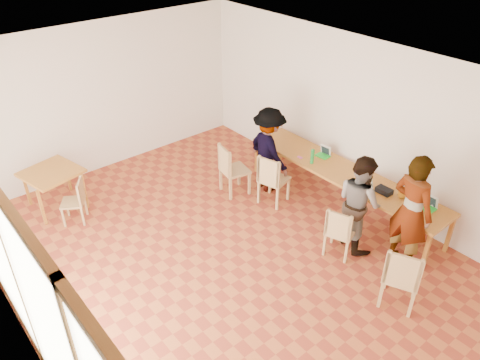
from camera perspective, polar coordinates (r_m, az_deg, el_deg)
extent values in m
plane|color=#AC5329|center=(7.58, -1.30, -9.67)|extent=(8.00, 8.00, 0.00)
cube|color=silver|center=(9.81, -16.38, 9.57)|extent=(6.00, 0.10, 3.00)
cube|color=silver|center=(8.63, 14.44, 6.77)|extent=(0.10, 8.00, 3.00)
cube|color=white|center=(5.72, -25.76, -10.15)|extent=(0.10, 8.00, 3.00)
cube|color=white|center=(6.01, -1.66, 12.36)|extent=(6.00, 8.00, 0.04)
cube|color=#B97529|center=(8.54, 12.49, 0.87)|extent=(0.80, 4.00, 0.05)
cube|color=#B97529|center=(7.71, 21.74, -8.17)|extent=(0.06, 0.06, 0.70)
cube|color=#B97529|center=(9.64, 2.06, 2.90)|extent=(0.06, 0.06, 0.70)
cube|color=#B97529|center=(8.22, 24.18, -6.04)|extent=(0.06, 0.06, 0.70)
cube|color=#B97529|center=(10.05, 4.97, 4.10)|extent=(0.06, 0.06, 0.70)
cube|color=#B97529|center=(9.01, -22.06, 0.84)|extent=(0.90, 0.90, 0.05)
cube|color=#B97529|center=(8.79, -23.02, -3.11)|extent=(0.05, 0.05, 0.70)
cube|color=#B97529|center=(9.45, -24.60, -0.96)|extent=(0.05, 0.05, 0.70)
cube|color=#B97529|center=(8.96, -18.43, -1.35)|extent=(0.05, 0.05, 0.70)
cube|color=#B97529|center=(9.61, -20.29, 0.64)|extent=(0.05, 0.05, 0.70)
cube|color=tan|center=(6.96, 19.12, -11.01)|extent=(0.64, 0.64, 0.05)
cube|color=tan|center=(6.62, 19.23, -10.45)|extent=(0.24, 0.46, 0.50)
cube|color=tan|center=(7.61, 12.19, -6.13)|extent=(0.54, 0.54, 0.04)
cube|color=tan|center=(7.31, 11.89, -5.46)|extent=(0.18, 0.41, 0.44)
cube|color=tan|center=(8.88, -0.63, 1.20)|extent=(0.56, 0.56, 0.05)
cube|color=tan|center=(8.66, -1.89, 2.39)|extent=(0.13, 0.47, 0.50)
cube|color=tan|center=(8.64, 4.18, 0.08)|extent=(0.58, 0.58, 0.04)
cube|color=tan|center=(8.34, 3.50, 1.00)|extent=(0.17, 0.46, 0.49)
cube|color=tan|center=(8.66, -19.71, -2.58)|extent=(0.53, 0.53, 0.04)
cube|color=tan|center=(8.50, -18.85, -1.31)|extent=(0.24, 0.34, 0.40)
imported|color=gray|center=(7.40, 20.13, -3.69)|extent=(0.54, 0.75, 1.91)
imported|color=gray|center=(7.64, 14.31, -2.64)|extent=(0.84, 0.95, 1.64)
imported|color=gray|center=(8.86, 3.52, 3.67)|extent=(0.79, 1.17, 1.68)
cube|color=green|center=(7.94, 21.70, -3.16)|extent=(0.20, 0.28, 0.03)
cube|color=white|center=(7.96, 22.22, -2.32)|extent=(0.09, 0.25, 0.23)
cube|color=green|center=(8.16, 14.73, -0.74)|extent=(0.26, 0.31, 0.03)
cube|color=white|center=(8.16, 15.36, -0.05)|extent=(0.15, 0.25, 0.22)
cube|color=green|center=(8.94, 10.04, 2.92)|extent=(0.19, 0.26, 0.03)
cube|color=white|center=(8.96, 10.41, 3.60)|extent=(0.09, 0.23, 0.20)
imported|color=orange|center=(8.05, 19.13, -1.70)|extent=(0.14, 0.14, 0.11)
cylinder|color=#187F2D|center=(8.62, 8.81, 2.85)|extent=(0.07, 0.07, 0.28)
cylinder|color=silver|center=(9.38, 2.94, 5.10)|extent=(0.07, 0.07, 0.09)
cylinder|color=white|center=(8.01, 22.51, -2.87)|extent=(0.08, 0.08, 0.06)
cube|color=#CB468E|center=(8.83, 7.32, 2.76)|extent=(0.05, 0.10, 0.01)
cube|color=black|center=(8.08, 17.16, -1.24)|extent=(0.16, 0.26, 0.09)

